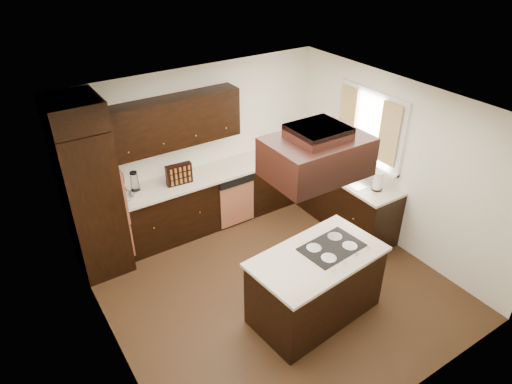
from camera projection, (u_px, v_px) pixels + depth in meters
floor at (274, 286)px, 6.21m from camera, size 4.20×4.20×0.02m
ceiling at (279, 111)px, 4.91m from camera, size 4.20×4.20×0.02m
wall_back at (198, 146)px, 7.07m from camera, size 4.20×0.02×2.50m
wall_front at (413, 317)px, 4.04m from camera, size 4.20×0.02×2.50m
wall_left at (104, 271)px, 4.57m from camera, size 0.02×4.20×2.50m
wall_right at (396, 165)px, 6.54m from camera, size 0.02×4.20×2.50m
oven_column at (92, 202)px, 6.05m from camera, size 0.65×0.75×2.12m
wall_oven_face at (117, 190)px, 6.18m from camera, size 0.05×0.62×0.78m
base_cabinets_back at (212, 199)px, 7.28m from camera, size 2.93×0.60×0.88m
base_cabinets_right at (333, 192)px, 7.46m from camera, size 0.60×2.40×0.88m
countertop_back at (211, 174)px, 7.03m from camera, size 2.93×0.63×0.04m
countertop_right at (335, 167)px, 7.22m from camera, size 0.63×2.40×0.04m
upper_cabinets at (173, 122)px, 6.45m from camera, size 2.00×0.34×0.72m
dishwasher_front at (237, 204)px, 7.23m from camera, size 0.60×0.05×0.72m
window_frame at (370, 127)px, 6.71m from camera, size 0.06×1.32×1.12m
window_pane at (371, 126)px, 6.73m from camera, size 0.00×1.20×1.00m
curtain_left at (389, 134)px, 6.36m from camera, size 0.02×0.34×0.90m
curtain_right at (347, 116)px, 6.96m from camera, size 0.02×0.34×0.90m
sink_rim at (351, 175)px, 6.96m from camera, size 0.52×0.84×0.01m
island at (315, 286)px, 5.55m from camera, size 1.62×0.99×0.88m
island_top at (318, 257)px, 5.31m from camera, size 1.68×1.05×0.04m
cooktop at (332, 247)px, 5.43m from camera, size 0.77×0.55×0.01m
range_hood at (316, 157)px, 4.74m from camera, size 1.05×0.72×0.42m
hood_duct at (318, 132)px, 4.60m from camera, size 0.55×0.50×0.13m
blender_base at (136, 193)px, 6.41m from camera, size 0.15×0.15×0.10m
blender_pitcher at (135, 182)px, 6.32m from camera, size 0.13×0.13×0.26m
spice_rack at (179, 174)px, 6.65m from camera, size 0.39×0.13×0.32m
mixing_bowl at (125, 197)px, 6.34m from camera, size 0.30×0.30×0.06m
soap_bottle at (329, 159)px, 7.20m from camera, size 0.09×0.09×0.19m
paper_towel at (378, 181)px, 6.51m from camera, size 0.14×0.14×0.29m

